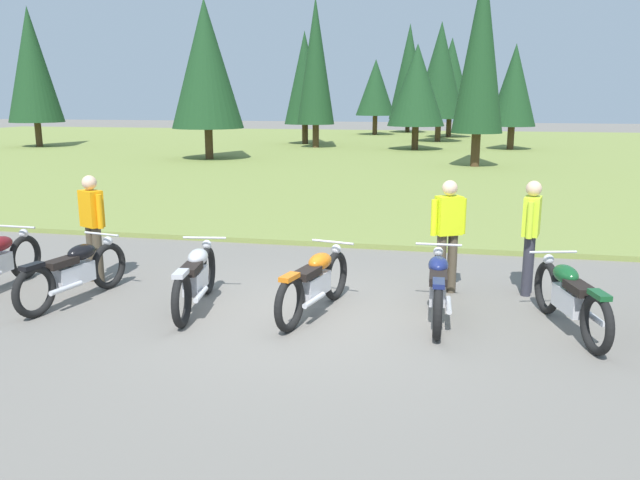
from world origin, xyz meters
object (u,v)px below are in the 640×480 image
Objects in this scene: motorcycle_british_green at (570,297)px; rider_near_row_end at (92,222)px; motorcycle_black at (74,272)px; motorcycle_silver at (196,277)px; rider_in_hivis_vest at (531,231)px; motorcycle_orange at (315,282)px; motorcycle_navy at (438,286)px; rider_with_back_turned at (448,230)px.

motorcycle_british_green is 1.23× the size of rider_near_row_end.
motorcycle_silver is (1.78, 0.07, 0.00)m from motorcycle_black.
rider_near_row_end and rider_in_hivis_vest have the same top height.
rider_near_row_end reaches higher than motorcycle_orange.
motorcycle_black and motorcycle_orange have the same top height.
motorcycle_navy is (3.22, 0.25, 0.00)m from motorcycle_silver.
motorcycle_orange is (1.63, 0.12, 0.00)m from motorcycle_silver.
rider_in_hivis_vest is (-0.34, 1.48, 0.51)m from motorcycle_british_green.
rider_near_row_end is at bearing 156.41° from motorcycle_silver.
rider_with_back_turned is (5.09, 1.50, 0.51)m from motorcycle_black.
motorcycle_british_green is (1.59, -0.11, 0.00)m from motorcycle_navy.
rider_in_hivis_vest is at bearing 15.12° from motorcycle_black.
motorcycle_british_green is at bearing 0.38° from motorcycle_orange.
motorcycle_british_green is 1.23× the size of rider_in_hivis_vest.
motorcycle_silver is 0.99× the size of motorcycle_navy.
rider_with_back_turned is (0.09, 1.18, 0.51)m from motorcycle_navy.
motorcycle_silver and motorcycle_british_green have the same top height.
motorcycle_navy is 1.60m from motorcycle_british_green.
rider_with_back_turned is (-1.17, -0.19, 0.00)m from rider_in_hivis_vest.
rider_in_hivis_vest reaches higher than motorcycle_british_green.
motorcycle_black is 6.51m from rider_in_hivis_vest.
rider_with_back_turned reaches higher than motorcycle_black.
motorcycle_navy is at bearing 3.70° from motorcycle_black.
motorcycle_navy is at bearing 175.99° from motorcycle_british_green.
motorcycle_navy is 1.26× the size of rider_with_back_turned.
motorcycle_british_green is 2.05m from rider_with_back_turned.
rider_with_back_turned is (5.36, 0.54, 0.00)m from rider_near_row_end.
motorcycle_silver is at bearing 2.24° from motorcycle_black.
motorcycle_orange is at bearing -179.62° from motorcycle_british_green.
rider_with_back_turned is at bearing 37.89° from motorcycle_orange.
motorcycle_black is 1.01× the size of motorcycle_orange.
rider_in_hivis_vest is at bearing 6.37° from rider_near_row_end.
motorcycle_black is 6.60m from motorcycle_british_green.
motorcycle_british_green is 1.23× the size of rider_with_back_turned.
rider_with_back_turned is at bearing 5.74° from rider_near_row_end.
motorcycle_silver and motorcycle_orange have the same top height.
motorcycle_silver is 1.25× the size of rider_with_back_turned.
motorcycle_black is 3.41m from motorcycle_orange.
motorcycle_black is at bearing -177.76° from motorcycle_silver.
motorcycle_orange is 0.98× the size of motorcycle_navy.
motorcycle_black is at bearing -176.30° from motorcycle_navy.
motorcycle_silver is 1.25× the size of rider_near_row_end.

